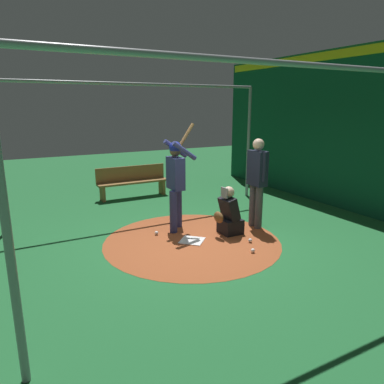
% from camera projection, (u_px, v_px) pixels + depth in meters
% --- Properties ---
extents(ground_plane, '(25.85, 25.85, 0.00)m').
position_uv_depth(ground_plane, '(192.00, 241.00, 6.67)').
color(ground_plane, '#216633').
extents(dirt_circle, '(3.29, 3.29, 0.01)m').
position_uv_depth(dirt_circle, '(192.00, 241.00, 6.66)').
color(dirt_circle, '#9E4C28').
rests_on(dirt_circle, ground).
extents(home_plate, '(0.59, 0.59, 0.01)m').
position_uv_depth(home_plate, '(192.00, 240.00, 6.66)').
color(home_plate, white).
rests_on(home_plate, dirt_circle).
extents(batter, '(0.68, 0.49, 2.14)m').
position_uv_depth(batter, '(176.00, 177.00, 7.04)').
color(batter, navy).
rests_on(batter, ground).
extents(catcher, '(0.58, 0.40, 0.96)m').
position_uv_depth(catcher, '(229.00, 215.00, 6.97)').
color(catcher, black).
rests_on(catcher, ground).
extents(umpire, '(0.23, 0.49, 1.84)m').
position_uv_depth(umpire, '(257.00, 178.00, 7.21)').
color(umpire, '#4C4C51').
rests_on(umpire, ground).
extents(back_wall, '(0.22, 9.85, 3.79)m').
position_uv_depth(back_wall, '(357.00, 131.00, 8.20)').
color(back_wall, '#0F472D').
rests_on(back_wall, ground).
extents(cage_frame, '(6.07, 4.73, 2.97)m').
position_uv_depth(cage_frame, '(192.00, 127.00, 6.16)').
color(cage_frame, gray).
rests_on(cage_frame, ground).
extents(bench, '(1.95, 0.36, 0.85)m').
position_uv_depth(bench, '(132.00, 181.00, 9.78)').
color(bench, olive).
rests_on(bench, ground).
extents(baseball_0, '(0.07, 0.07, 0.07)m').
position_uv_depth(baseball_0, '(156.00, 233.00, 6.97)').
color(baseball_0, white).
rests_on(baseball_0, dirt_circle).
extents(baseball_1, '(0.07, 0.07, 0.07)m').
position_uv_depth(baseball_1, '(253.00, 251.00, 6.12)').
color(baseball_1, white).
rests_on(baseball_1, dirt_circle).
extents(baseball_2, '(0.07, 0.07, 0.07)m').
position_uv_depth(baseball_2, '(250.00, 240.00, 6.58)').
color(baseball_2, white).
rests_on(baseball_2, dirt_circle).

